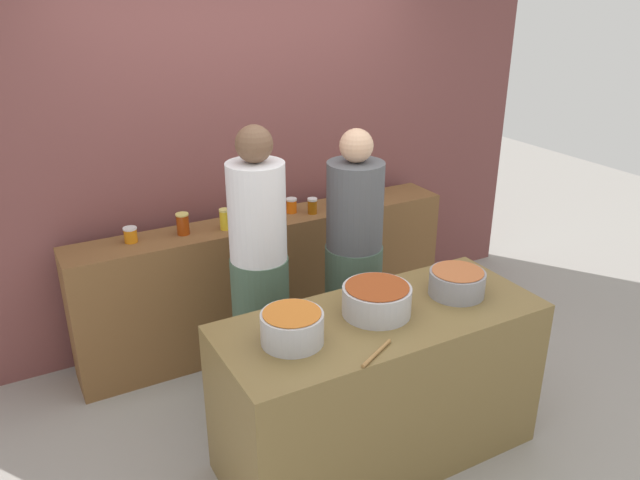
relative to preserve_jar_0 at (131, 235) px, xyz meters
name	(u,v)px	position (x,y,z in m)	size (l,w,h in m)	color
ground	(348,421)	(0.91, -1.14, -0.98)	(12.00, 12.00, 0.00)	#9A958F
storefront_wall	(244,126)	(0.91, 0.31, 0.52)	(4.80, 0.12, 3.00)	brown
display_shelf	(269,280)	(0.91, -0.04, -0.51)	(2.70, 0.36, 0.93)	brown
prep_table	(379,387)	(0.91, -1.44, -0.54)	(1.70, 0.70, 0.88)	brown
preserve_jar_0	(131,235)	(0.00, 0.00, 0.00)	(0.08, 0.08, 0.10)	orange
preserve_jar_1	(183,224)	(0.33, -0.03, 0.02)	(0.08, 0.08, 0.14)	#96330B
preserve_jar_2	(225,219)	(0.59, -0.08, 0.02)	(0.07, 0.07, 0.14)	yellow
preserve_jar_3	(246,219)	(0.73, -0.10, 0.01)	(0.08, 0.08, 0.11)	brown
preserve_jar_4	(252,209)	(0.83, 0.03, 0.01)	(0.08, 0.08, 0.12)	orange
preserve_jar_5	(291,205)	(1.11, -0.01, 0.00)	(0.08, 0.08, 0.10)	orange
preserve_jar_6	(312,206)	(1.23, -0.10, 0.01)	(0.07, 0.07, 0.11)	#964F0B
preserve_jar_7	(335,200)	(1.44, -0.05, 0.00)	(0.08, 0.08, 0.10)	orange
preserve_jar_8	(375,186)	(1.84, 0.03, 0.02)	(0.07, 0.07, 0.14)	#4F274D
cooking_pot_left	(292,328)	(0.40, -1.44, -0.03)	(0.30, 0.30, 0.16)	#B7B7BC
cooking_pot_center	(377,300)	(0.90, -1.40, -0.03)	(0.35, 0.35, 0.15)	#B7B7BC
cooking_pot_right	(457,283)	(1.39, -1.44, -0.03)	(0.30, 0.30, 0.14)	gray
wooden_spoon	(377,353)	(0.69, -1.72, -0.09)	(0.02, 0.02, 0.25)	#9E703D
cook_with_tongs	(260,282)	(0.59, -0.63, -0.19)	(0.35, 0.35, 1.73)	#45604C
cook_in_cap	(354,268)	(1.23, -0.65, -0.24)	(0.37, 0.37, 1.64)	#465F4F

